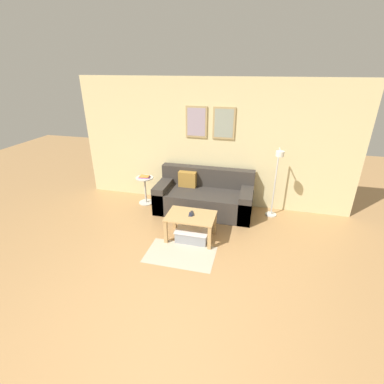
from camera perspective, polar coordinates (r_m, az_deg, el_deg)
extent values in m
plane|color=tan|center=(3.53, -7.66, -26.29)|extent=(16.00, 16.00, 0.00)
cube|color=beige|center=(5.70, 4.15, 9.71)|extent=(5.60, 0.06, 2.55)
cube|color=tan|center=(5.63, 0.90, 14.17)|extent=(0.43, 0.02, 0.61)
cube|color=#A393A8|center=(5.62, 0.88, 14.15)|extent=(0.36, 0.01, 0.54)
cube|color=tan|center=(5.53, 6.56, 13.84)|extent=(0.43, 0.02, 0.61)
cube|color=#939E8E|center=(5.52, 6.55, 13.82)|extent=(0.36, 0.01, 0.54)
cube|color=#C1B299|center=(4.51, -2.40, -12.65)|extent=(1.08, 0.66, 0.01)
cube|color=#38332D|center=(5.62, 2.44, -1.94)|extent=(1.91, 0.86, 0.45)
cube|color=#38332D|center=(5.75, 3.19, 3.20)|extent=(1.91, 0.20, 0.39)
cube|color=#38332D|center=(5.80, -5.65, -0.51)|extent=(0.24, 0.86, 0.57)
cube|color=#38332D|center=(5.51, 10.98, -2.29)|extent=(0.24, 0.86, 0.57)
cube|color=#A87A33|center=(5.69, -0.94, 2.62)|extent=(0.36, 0.14, 0.32)
cube|color=tan|center=(4.67, -0.24, -4.93)|extent=(0.82, 0.56, 0.02)
cube|color=tan|center=(4.68, -5.41, -8.11)|extent=(0.06, 0.06, 0.42)
cube|color=tan|center=(4.52, 3.60, -9.37)|extent=(0.06, 0.06, 0.42)
cube|color=tan|center=(5.08, -3.62, -5.27)|extent=(0.06, 0.06, 0.42)
cube|color=tan|center=(4.93, 4.67, -6.31)|extent=(0.06, 0.06, 0.42)
cube|color=gray|center=(4.81, 0.14, -8.69)|extent=(0.53, 0.39, 0.19)
cube|color=silver|center=(4.75, 0.14, -7.64)|extent=(0.55, 0.41, 0.02)
cylinder|color=silver|center=(5.80, 15.86, -4.44)|extent=(0.22, 0.22, 0.02)
cylinder|color=silver|center=(5.51, 16.67, 1.83)|extent=(0.03, 0.03, 1.35)
cylinder|color=silver|center=(5.18, 17.60, 8.22)|extent=(0.02, 0.26, 0.02)
cylinder|color=white|center=(5.06, 17.61, 7.50)|extent=(0.14, 0.14, 0.09)
cylinder|color=silver|center=(6.15, -9.35, -2.09)|extent=(0.31, 0.31, 0.01)
cylinder|color=silver|center=(6.03, -9.54, 0.35)|extent=(0.04, 0.04, 0.56)
cylinder|color=silver|center=(5.91, -9.73, 2.89)|extent=(0.37, 0.37, 0.02)
cube|color=#8C4C93|center=(5.90, -9.72, 3.02)|extent=(0.23, 0.15, 0.02)
cube|color=#D18438|center=(5.89, -9.73, 3.20)|extent=(0.21, 0.15, 0.02)
cube|color=#232328|center=(4.72, 0.04, -4.37)|extent=(0.09, 0.15, 0.02)
cube|color=#1E2338|center=(4.69, -0.26, -4.62)|extent=(0.09, 0.15, 0.01)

